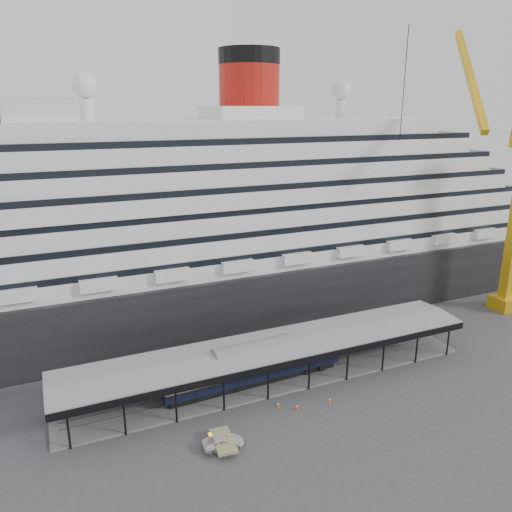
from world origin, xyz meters
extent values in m
plane|color=#3C3C3F|center=(0.00, 0.00, 0.00)|extent=(200.00, 200.00, 0.00)
cube|color=black|center=(0.00, 32.00, 5.00)|extent=(130.00, 30.00, 10.00)
cylinder|color=#A4150D|center=(8.00, 32.00, 37.40)|extent=(10.00, 10.00, 9.00)
cylinder|color=black|center=(8.00, 32.00, 42.65)|extent=(10.10, 10.10, 2.50)
sphere|color=silver|center=(-18.00, 32.00, 37.70)|extent=(3.60, 3.60, 3.60)
sphere|color=silver|center=(26.00, 32.00, 37.70)|extent=(3.60, 3.60, 3.60)
cube|color=slate|center=(0.00, 5.00, 0.12)|extent=(56.00, 8.00, 0.24)
cube|color=slate|center=(0.00, 4.28, 0.28)|extent=(54.00, 0.08, 0.10)
cube|color=slate|center=(0.00, 5.72, 0.28)|extent=(54.00, 0.08, 0.10)
cube|color=black|center=(0.00, 0.50, 4.45)|extent=(56.00, 0.18, 0.90)
cube|color=black|center=(0.00, 9.50, 4.45)|extent=(56.00, 0.18, 0.90)
cube|color=slate|center=(0.00, 5.00, 5.18)|extent=(56.00, 9.00, 0.24)
cylinder|color=black|center=(-29.22, 21.75, 23.60)|extent=(0.12, 0.12, 47.21)
cube|color=gold|center=(48.00, 10.00, 1.20)|extent=(4.00, 4.00, 2.40)
cube|color=gold|center=(39.13, 15.12, 39.20)|extent=(11.42, 18.78, 16.80)
cylinder|color=black|center=(30.26, 20.24, 23.60)|extent=(0.12, 0.12, 47.21)
imported|color=silver|center=(-11.08, -5.40, 0.61)|extent=(4.60, 2.48, 1.23)
cube|color=black|center=(-3.06, 5.00, 0.63)|extent=(23.37, 3.47, 0.78)
cube|color=black|center=(-3.06, 5.00, 1.63)|extent=(24.50, 3.95, 1.22)
cube|color=#CBB892|center=(-3.06, 5.00, 2.96)|extent=(24.50, 3.99, 1.44)
cube|color=black|center=(-3.06, 5.00, 3.90)|extent=(24.50, 3.95, 0.44)
cube|color=#D8530C|center=(-2.47, -1.12, 0.01)|extent=(0.44, 0.44, 0.03)
cone|color=#D8530C|center=(-2.47, -1.12, 0.35)|extent=(0.37, 0.37, 0.66)
cylinder|color=white|center=(-2.47, -1.12, 0.41)|extent=(0.21, 0.21, 0.13)
cube|color=#DA410C|center=(-0.63, -2.53, 0.02)|extent=(0.50, 0.50, 0.03)
cone|color=#DA410C|center=(-0.63, -2.53, 0.38)|extent=(0.42, 0.42, 0.73)
cylinder|color=white|center=(-0.63, -2.53, 0.46)|extent=(0.23, 0.23, 0.14)
cube|color=#F5410D|center=(3.72, -2.78, 0.01)|extent=(0.40, 0.40, 0.03)
cone|color=#F5410D|center=(3.72, -2.78, 0.34)|extent=(0.33, 0.33, 0.65)
cylinder|color=white|center=(3.72, -2.78, 0.41)|extent=(0.21, 0.21, 0.13)
camera|label=1|loc=(-26.10, -47.99, 34.67)|focal=35.00mm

